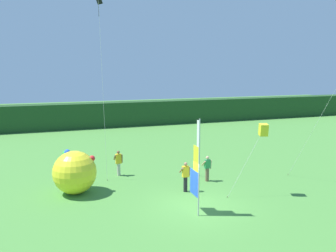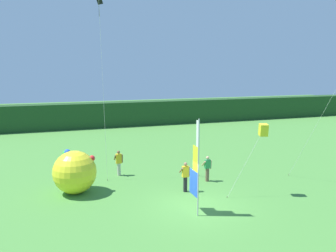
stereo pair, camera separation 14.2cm
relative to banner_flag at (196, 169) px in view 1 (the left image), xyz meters
name	(u,v)px [view 1 (the left image)]	position (x,y,z in m)	size (l,w,h in m)	color
ground_plane	(197,207)	(0.35, 0.65, -2.21)	(120.00, 120.00, 0.00)	#478438
distant_treeline	(108,114)	(0.35, 26.59, -0.75)	(80.00, 2.40, 2.90)	#1E421E
banner_flag	(196,169)	(0.00, 0.00, 0.00)	(0.06, 1.03, 4.60)	#B7B7BC
person_near_banner	(185,176)	(0.65, 2.88, -1.30)	(0.55, 0.48, 1.70)	black
person_mid_field	(119,162)	(-2.30, 7.04, -1.33)	(0.55, 0.48, 1.65)	#B7B2A3
person_far_left	(207,168)	(2.61, 4.14, -1.37)	(0.55, 0.48, 1.58)	brown
inflatable_balloon	(75,172)	(-5.20, 4.67, -1.00)	(2.39, 2.39, 2.41)	yellow
kite_black_diamond_0	(99,17)	(-3.20, 7.28, 7.65)	(0.48, 1.44, 11.29)	brown
kite_yellow_box_1	(263,130)	(4.33, 1.03, 1.40)	(2.20, 0.58, 3.96)	brown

